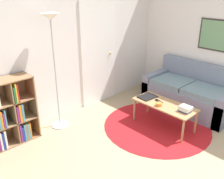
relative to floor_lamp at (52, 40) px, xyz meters
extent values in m
cube|color=silver|center=(0.50, 0.30, -0.20)|extent=(7.31, 0.05, 2.60)
cube|color=white|center=(1.15, 0.26, -0.47)|extent=(0.85, 0.02, 2.06)
sphere|color=tan|center=(1.44, 0.24, -0.51)|extent=(0.04, 0.04, 0.04)
cube|color=silver|center=(2.68, -1.05, -0.20)|extent=(0.05, 5.66, 2.60)
cube|color=#332D28|center=(2.65, -1.33, -0.09)|extent=(0.02, 0.63, 0.58)
cube|color=#669366|center=(2.63, -1.33, -0.09)|extent=(0.01, 0.57, 0.52)
cylinder|color=#B2191E|center=(1.21, -1.19, -1.49)|extent=(1.84, 1.84, 0.01)
cube|color=#936B47|center=(-0.42, 0.09, -0.98)|extent=(0.02, 0.34, 1.04)
cube|color=#936B47|center=(-0.92, 0.09, -1.49)|extent=(1.02, 0.34, 0.02)
cube|color=#936B47|center=(-0.76, 0.09, -0.98)|extent=(0.02, 0.32, 1.00)
cube|color=#936B47|center=(-0.92, 0.09, -1.15)|extent=(0.98, 0.32, 0.02)
cube|color=navy|center=(-1.00, 0.04, -1.35)|extent=(0.03, 0.24, 0.27)
cube|color=silver|center=(-0.96, 0.03, -1.33)|extent=(0.03, 0.21, 0.29)
cube|color=#7F287A|center=(-0.72, 0.03, -1.33)|extent=(0.03, 0.21, 0.30)
cube|color=navy|center=(-0.69, 0.02, -1.36)|extent=(0.03, 0.20, 0.24)
cube|color=teal|center=(-0.66, 0.05, -1.35)|extent=(0.02, 0.26, 0.27)
cube|color=olive|center=(-0.63, 0.04, -1.34)|extent=(0.02, 0.24, 0.28)
cube|color=teal|center=(-0.60, 0.02, -1.35)|extent=(0.03, 0.19, 0.26)
cube|color=orange|center=(-0.57, 0.03, -1.35)|extent=(0.02, 0.21, 0.27)
cube|color=#7F287A|center=(-0.94, 0.02, -1.02)|extent=(0.02, 0.20, 0.24)
cube|color=teal|center=(-0.91, 0.05, -1.00)|extent=(0.02, 0.25, 0.27)
cube|color=#7F287A|center=(-0.72, 0.06, -1.01)|extent=(0.03, 0.27, 0.26)
cube|color=orange|center=(-0.69, 0.02, -1.00)|extent=(0.03, 0.19, 0.28)
cube|color=teal|center=(-0.65, 0.04, -1.00)|extent=(0.03, 0.23, 0.28)
cube|color=#196B38|center=(-0.73, 0.02, -0.68)|extent=(0.02, 0.20, 0.25)
cube|color=gold|center=(-0.70, 0.05, -0.66)|extent=(0.02, 0.26, 0.29)
cube|color=#B21E23|center=(-0.68, 0.03, -0.67)|extent=(0.02, 0.22, 0.27)
cylinder|color=#B7B7BC|center=(0.00, 0.00, -1.49)|extent=(0.32, 0.32, 0.01)
cylinder|color=#B7B7BC|center=(0.00, 0.00, -0.55)|extent=(0.02, 0.02, 1.80)
cone|color=white|center=(0.00, 0.00, 0.35)|extent=(0.28, 0.28, 0.10)
cube|color=gray|center=(2.21, -1.19, -1.28)|extent=(0.85, 1.71, 0.43)
cube|color=gray|center=(2.56, -1.19, -1.06)|extent=(0.16, 1.71, 0.87)
cube|color=gray|center=(2.21, -0.42, -1.21)|extent=(0.85, 0.16, 0.57)
cube|color=gray|center=(2.13, -1.54, -1.02)|extent=(0.65, 0.67, 0.10)
cube|color=gray|center=(2.13, -0.84, -1.02)|extent=(0.65, 0.67, 0.10)
cube|color=#AD7F51|center=(1.29, -1.26, -1.08)|extent=(0.47, 1.07, 0.02)
cylinder|color=#AD7F51|center=(1.09, -1.76, -1.30)|extent=(0.04, 0.04, 0.40)
cylinder|color=#AD7F51|center=(1.09, -0.76, -1.30)|extent=(0.04, 0.04, 0.40)
cylinder|color=#AD7F51|center=(1.48, -1.76, -1.30)|extent=(0.04, 0.04, 0.40)
cylinder|color=#AD7F51|center=(1.48, -0.76, -1.30)|extent=(0.04, 0.04, 0.40)
cube|color=black|center=(1.28, -0.89, -1.06)|extent=(0.32, 0.26, 0.02)
cylinder|color=orange|center=(1.16, -1.24, -1.05)|extent=(0.10, 0.10, 0.05)
cube|color=navy|center=(1.30, -1.64, -1.06)|extent=(0.14, 0.18, 0.02)
cube|color=silver|center=(1.29, -1.64, -1.04)|extent=(0.14, 0.18, 0.02)
cube|color=silver|center=(1.29, -1.65, -1.01)|extent=(0.14, 0.18, 0.02)
cube|color=silver|center=(1.29, -1.65, -0.99)|extent=(0.14, 0.18, 0.03)
cube|color=black|center=(1.28, -1.14, -1.06)|extent=(0.09, 0.17, 0.02)
camera|label=1|loc=(-1.96, -3.38, 0.79)|focal=40.00mm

